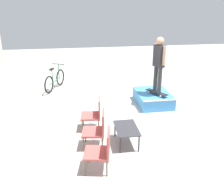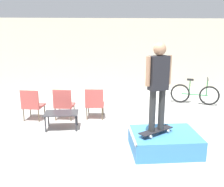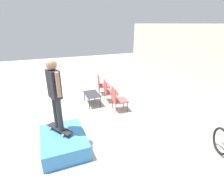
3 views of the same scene
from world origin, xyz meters
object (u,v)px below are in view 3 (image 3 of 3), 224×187
Objects in this scene: patio_chair_left at (102,84)px; patio_chair_right at (117,98)px; skate_ramp_box at (64,142)px; coffee_table at (92,95)px; skateboard_on_ramp at (60,129)px; person_skater at (55,90)px; patio_chair_center at (109,90)px.

patio_chair_right is (1.77, -0.00, 0.00)m from patio_chair_left.
patio_chair_left reaches higher than skate_ramp_box.
coffee_table is at bearing 148.72° from skate_ramp_box.
skateboard_on_ramp is (-0.20, -0.05, 0.28)m from skate_ramp_box.
skateboard_on_ramp reaches higher than skate_ramp_box.
person_skater is 2.72m from patio_chair_right.
patio_chair_right reaches higher than skate_ramp_box.
patio_chair_center reaches higher than skate_ramp_box.
patio_chair_center is (0.88, -0.00, 0.00)m from patio_chair_left.
patio_chair_left and patio_chair_right have the same top height.
coffee_table is 0.95× the size of patio_chair_right.
coffee_table is at bearing 126.81° from person_skater.
patio_chair_center reaches higher than coffee_table.
skate_ramp_box is 2.72m from coffee_table.
coffee_table is 0.95× the size of patio_chair_left.
person_skater is at bearing 143.21° from patio_chair_center.
patio_chair_right reaches higher than skateboard_on_ramp.
skate_ramp_box is 2.59m from patio_chair_right.
patio_chair_left is (-0.90, 0.71, 0.10)m from coffee_table.
person_skater is 3.23m from patio_chair_center.
skateboard_on_ramp is 0.89× the size of patio_chair_right.
patio_chair_left is at bearing 8.60° from patio_chair_center.
skateboard_on_ramp is 3.05m from patio_chair_center.
patio_chair_center reaches higher than skateboard_on_ramp.
skateboard_on_ramp is at bearing -166.24° from skate_ramp_box.
person_skater is 2.08× the size of coffee_table.
patio_chair_left is at bearing 125.58° from person_skater.
coffee_table is 1.15m from patio_chair_left.
patio_chair_center is 1.00× the size of patio_chair_right.
patio_chair_right is (0.87, 0.71, 0.10)m from coffee_table.
patio_chair_center is (-2.14, 2.17, 0.01)m from skateboard_on_ramp.
patio_chair_left and patio_chair_center have the same top height.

